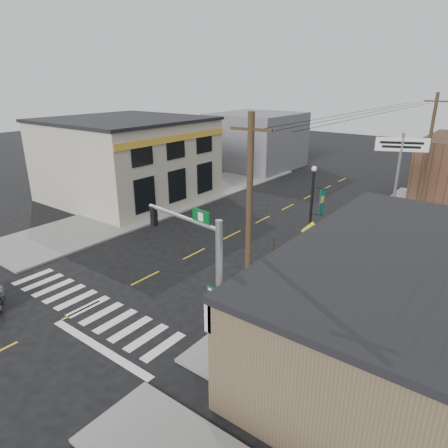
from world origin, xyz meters
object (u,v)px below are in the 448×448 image
Objects in this scene: utility_pole_near at (249,234)px; utility_pole_far at (427,157)px; guide_sign at (299,277)px; traffic_signal_pole at (205,271)px; lamp_post at (312,209)px; bare_tree at (287,253)px; fire_hydrant at (322,290)px; dance_center_sign at (400,160)px.

utility_pole_far is at bearing 78.63° from utility_pole_near.
guide_sign is 4.16m from utility_pole_near.
traffic_signal_pole is 9.39m from lamp_post.
bare_tree is at bearing -90.82° from utility_pole_far.
lamp_post is at bearing 98.94° from traffic_signal_pole.
utility_pole_far is (3.05, 12.30, 1.40)m from lamp_post.
traffic_signal_pole is at bearing -86.99° from guide_sign.
bare_tree is (0.21, -1.62, 1.78)m from guide_sign.
lamp_post is (-2.14, 2.85, 2.97)m from fire_hydrant.
bare_tree reaches higher than guide_sign.
bare_tree is (2.05, -6.59, 0.32)m from lamp_post.
utility_pole_far is (1.21, 17.27, 2.86)m from guide_sign.
fire_hydrant is 0.09× the size of dance_center_sign.
traffic_signal_pole is at bearing -121.39° from dance_center_sign.
lamp_post is at bearing 134.04° from guide_sign.
utility_pole_far reaches higher than dance_center_sign.
utility_pole_far is (1.00, 18.90, 1.08)m from bare_tree.
utility_pole_far is at bearing 86.56° from fire_hydrant.
traffic_signal_pole is at bearing -95.35° from utility_pole_far.
guide_sign reaches higher than fire_hydrant.
utility_pole_near reaches higher than fire_hydrant.
traffic_signal_pole is 4.97m from guide_sign.
lamp_post is 0.83× the size of dance_center_sign.
lamp_post is 6.91m from bare_tree.
traffic_signal_pole is 0.63× the size of utility_pole_near.
utility_pole_far reaches higher than utility_pole_near.
utility_pole_far is at bearing 86.96° from bare_tree.
fire_hydrant is 6.76m from utility_pole_near.
utility_pole_far is (0.72, 4.67, -0.44)m from dance_center_sign.
traffic_signal_pole is at bearing -123.91° from bare_tree.
dance_center_sign is 0.75× the size of utility_pole_far.
fire_hydrant is at bearing 88.58° from bare_tree.
dance_center_sign is at bearing 111.52° from guide_sign.
lamp_post reaches higher than guide_sign.
utility_pole_near is 0.98× the size of utility_pole_far.
utility_pole_far is at bearing 90.35° from traffic_signal_pole.
dance_center_sign is at bearing 79.66° from utility_pole_near.
guide_sign is 4.61× the size of fire_hydrant.
utility_pole_near is (-0.91, -1.40, 1.00)m from bare_tree.
dance_center_sign is at bearing 62.74° from lamp_post.
traffic_signal_pole is 3.38m from bare_tree.
lamp_post is 8.18m from utility_pole_near.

